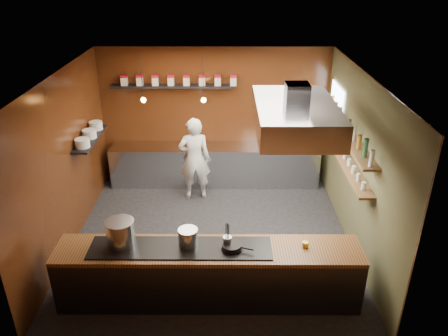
{
  "coord_description": "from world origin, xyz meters",
  "views": [
    {
      "loc": [
        0.25,
        -6.7,
        4.68
      ],
      "look_at": [
        0.21,
        0.4,
        1.23
      ],
      "focal_mm": 35.0,
      "sensor_mm": 36.0,
      "label": 1
    }
  ],
  "objects_px": {
    "extractor_hood": "(295,116)",
    "espresso_machine": "(294,140)",
    "stockpot_small": "(188,237)",
    "stockpot_large": "(121,233)",
    "chef": "(194,159)"
  },
  "relations": [
    {
      "from": "stockpot_small",
      "to": "chef",
      "type": "distance_m",
      "value": 3.07
    },
    {
      "from": "extractor_hood",
      "to": "stockpot_small",
      "type": "relative_size",
      "value": 7.07
    },
    {
      "from": "extractor_hood",
      "to": "stockpot_small",
      "type": "height_order",
      "value": "extractor_hood"
    },
    {
      "from": "extractor_hood",
      "to": "espresso_machine",
      "type": "xyz_separation_m",
      "value": [
        0.43,
        2.49,
        -1.42
      ]
    },
    {
      "from": "espresso_machine",
      "to": "stockpot_small",
      "type": "bearing_deg",
      "value": -136.97
    },
    {
      "from": "stockpot_large",
      "to": "chef",
      "type": "relative_size",
      "value": 0.23
    },
    {
      "from": "extractor_hood",
      "to": "stockpot_small",
      "type": "xyz_separation_m",
      "value": [
        -1.59,
        -1.15,
        -1.43
      ]
    },
    {
      "from": "stockpot_small",
      "to": "espresso_machine",
      "type": "height_order",
      "value": "espresso_machine"
    },
    {
      "from": "chef",
      "to": "stockpot_small",
      "type": "bearing_deg",
      "value": 84.85
    },
    {
      "from": "extractor_hood",
      "to": "espresso_machine",
      "type": "distance_m",
      "value": 2.9
    },
    {
      "from": "stockpot_small",
      "to": "espresso_machine",
      "type": "distance_m",
      "value": 4.16
    },
    {
      "from": "stockpot_large",
      "to": "stockpot_small",
      "type": "bearing_deg",
      "value": -0.31
    },
    {
      "from": "stockpot_large",
      "to": "chef",
      "type": "xyz_separation_m",
      "value": [
        0.84,
        3.06,
        -0.24
      ]
    },
    {
      "from": "chef",
      "to": "espresso_machine",
      "type": "bearing_deg",
      "value": -172.26
    },
    {
      "from": "stockpot_small",
      "to": "chef",
      "type": "relative_size",
      "value": 0.16
    }
  ]
}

